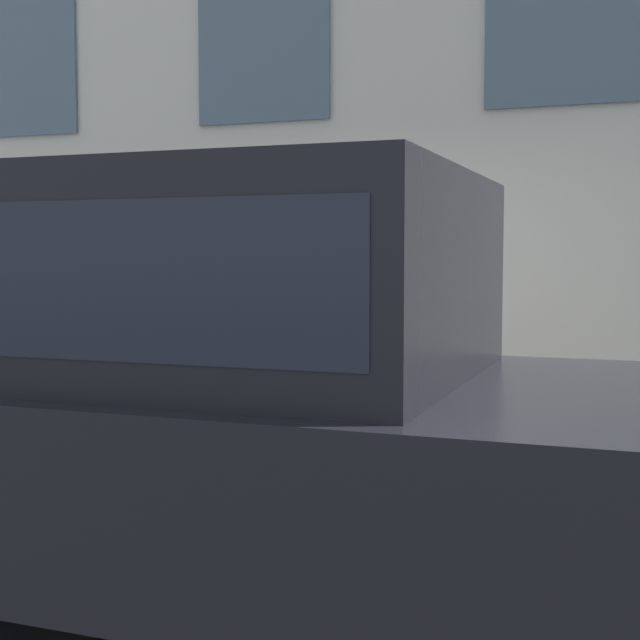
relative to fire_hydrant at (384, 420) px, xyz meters
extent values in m
plane|color=#2D2D30|center=(-0.65, 0.38, -0.51)|extent=(80.00, 80.00, 0.00)
cube|color=#A8A093|center=(0.59, 0.38, -0.45)|extent=(2.49, 60.00, 0.13)
cube|color=#4C6070|center=(1.81, 1.59, 2.89)|extent=(0.03, 1.17, 1.65)
cube|color=#4C6070|center=(1.81, 4.00, 2.89)|extent=(0.03, 1.17, 1.65)
cylinder|color=red|center=(0.00, 0.00, -0.36)|extent=(0.36, 0.36, 0.04)
cylinder|color=red|center=(0.00, 0.00, -0.08)|extent=(0.27, 0.27, 0.61)
sphere|color=maroon|center=(0.00, 0.00, 0.23)|extent=(0.28, 0.28, 0.28)
cylinder|color=black|center=(0.00, 0.00, 0.31)|extent=(0.09, 0.09, 0.11)
cylinder|color=red|center=(0.00, -0.18, 0.00)|extent=(0.09, 0.10, 0.09)
cylinder|color=red|center=(0.00, 0.18, 0.00)|extent=(0.09, 0.10, 0.09)
cylinder|color=#232328|center=(0.07, 0.87, 0.02)|extent=(0.12, 0.12, 0.81)
cylinder|color=#232328|center=(0.24, 0.87, 0.02)|extent=(0.12, 0.12, 0.81)
cube|color=#1E59A5|center=(0.16, 0.87, 0.74)|extent=(0.22, 0.15, 0.61)
cylinder|color=#1E59A5|center=(0.00, 0.87, 0.75)|extent=(0.09, 0.09, 0.58)
cylinder|color=#1E59A5|center=(0.32, 0.87, 0.75)|extent=(0.09, 0.09, 0.58)
sphere|color=#8C6647|center=(0.16, 0.87, 1.18)|extent=(0.27, 0.27, 0.27)
cylinder|color=black|center=(-1.17, 1.77, -0.13)|extent=(0.24, 0.76, 0.76)
cylinder|color=black|center=(-1.17, -1.20, -0.13)|extent=(0.24, 0.76, 0.76)
cube|color=black|center=(-1.98, 0.28, 0.20)|extent=(1.85, 4.79, 0.66)
cube|color=black|center=(-1.98, 0.28, 0.90)|extent=(1.63, 2.30, 0.74)
cube|color=#1E232D|center=(-1.98, 0.28, 0.90)|extent=(1.64, 2.11, 0.47)
camera|label=1|loc=(-5.02, -1.46, 0.97)|focal=50.00mm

